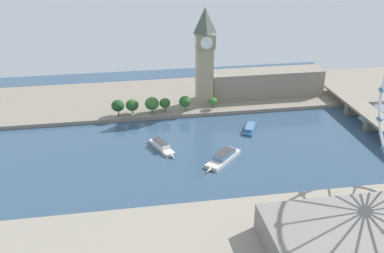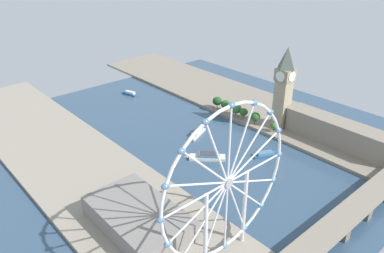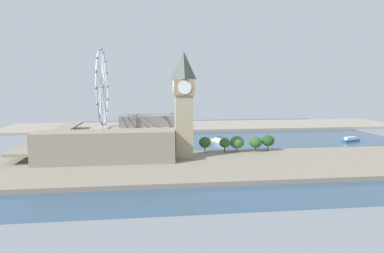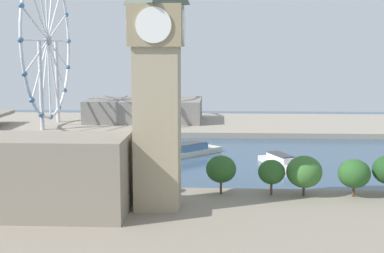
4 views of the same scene
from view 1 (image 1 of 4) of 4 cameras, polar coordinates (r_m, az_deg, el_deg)
The scene contains 9 objects.
ground_plane at distance 302.39m, azimuth -3.73°, elevation -3.86°, with size 382.09×382.09×0.00m, color #334C66.
riverbank_left at distance 397.51m, azimuth -5.35°, elevation 3.73°, with size 90.00×520.00×3.00m, color gray.
clock_tower at distance 368.48m, azimuth 1.65°, elevation 9.28°, with size 16.36×16.36×81.57m.
parliament_block at distance 400.61m, azimuth 9.62°, elevation 5.63°, with size 22.00×100.71×22.97m, color gray.
tree_row_embankment at distance 359.46m, azimuth -5.09°, elevation 2.97°, with size 12.35×87.31×13.37m.
riverside_hall at distance 228.12m, azimuth 18.87°, elevation -13.24°, with size 43.67×73.56×14.31m, color gray.
tour_boat_0 at distance 340.73m, azimuth 7.56°, elevation -0.18°, with size 27.04×17.06×4.12m.
tour_boat_1 at distance 310.67m, azimuth -3.95°, elevation -2.55°, with size 31.45×16.67×5.58m.
tour_boat_2 at distance 296.22m, azimuth 4.08°, elevation -4.02°, with size 30.95×29.96×5.84m.
Camera 1 is at (262.96, -23.76, 147.39)m, focal length 41.02 mm.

